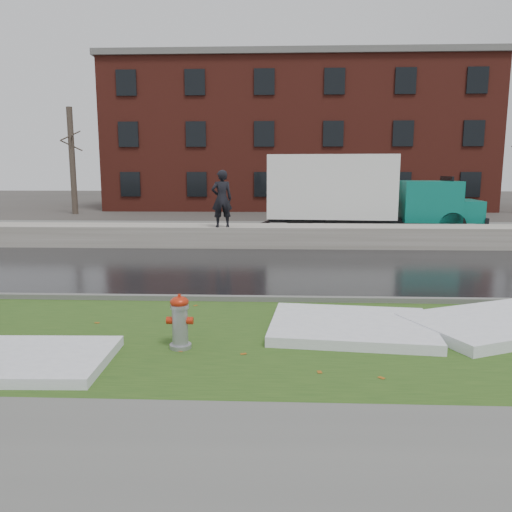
{
  "coord_description": "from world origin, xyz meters",
  "views": [
    {
      "loc": [
        0.64,
        -8.79,
        2.63
      ],
      "look_at": [
        0.24,
        0.79,
        1.0
      ],
      "focal_mm": 35.0,
      "sensor_mm": 36.0,
      "label": 1
    }
  ],
  "objects": [
    {
      "name": "ground",
      "position": [
        0.0,
        0.0,
        0.0
      ],
      "size": [
        120.0,
        120.0,
        0.0
      ],
      "primitive_type": "plane",
      "color": "#47423D",
      "rests_on": "ground"
    },
    {
      "name": "verge",
      "position": [
        0.0,
        -1.25,
        0.02
      ],
      "size": [
        60.0,
        4.5,
        0.04
      ],
      "primitive_type": "cube",
      "color": "#264918",
      "rests_on": "ground"
    },
    {
      "name": "sidewalk",
      "position": [
        0.0,
        -5.0,
        0.03
      ],
      "size": [
        60.0,
        3.0,
        0.05
      ],
      "primitive_type": "cube",
      "color": "slate",
      "rests_on": "ground"
    },
    {
      "name": "road",
      "position": [
        0.0,
        4.5,
        0.01
      ],
      "size": [
        60.0,
        7.0,
        0.03
      ],
      "primitive_type": "cube",
      "color": "black",
      "rests_on": "ground"
    },
    {
      "name": "parking_lot",
      "position": [
        0.0,
        13.0,
        0.01
      ],
      "size": [
        60.0,
        9.0,
        0.03
      ],
      "primitive_type": "cube",
      "color": "slate",
      "rests_on": "ground"
    },
    {
      "name": "curb",
      "position": [
        0.0,
        1.0,
        0.07
      ],
      "size": [
        60.0,
        0.15,
        0.14
      ],
      "primitive_type": "cube",
      "color": "slate",
      "rests_on": "ground"
    },
    {
      "name": "snowbank",
      "position": [
        0.0,
        8.7,
        0.38
      ],
      "size": [
        60.0,
        1.6,
        0.75
      ],
      "primitive_type": "cube",
      "color": "#B6AFA6",
      "rests_on": "ground"
    },
    {
      "name": "brick_building",
      "position": [
        2.0,
        30.0,
        5.0
      ],
      "size": [
        26.0,
        12.0,
        10.0
      ],
      "primitive_type": "cube",
      "color": "maroon",
      "rests_on": "ground"
    },
    {
      "name": "bg_tree_left",
      "position": [
        -12.0,
        22.0,
        3.33
      ],
      "size": [
        1.4,
        1.62,
        6.5
      ],
      "color": "brown",
      "rests_on": "ground"
    },
    {
      "name": "bg_tree_center",
      "position": [
        -6.0,
        26.0,
        3.33
      ],
      "size": [
        1.4,
        1.62,
        6.5
      ],
      "color": "brown",
      "rests_on": "ground"
    },
    {
      "name": "fire_hydrant",
      "position": [
        -0.77,
        -1.77,
        0.48
      ],
      "size": [
        0.39,
        0.33,
        0.82
      ],
      "rotation": [
        0.0,
        0.0,
        -0.01
      ],
      "color": "#94969B",
      "rests_on": "verge"
    },
    {
      "name": "box_truck",
      "position": [
        3.95,
        12.25,
        1.75
      ],
      "size": [
        10.0,
        2.95,
        3.31
      ],
      "rotation": [
        0.0,
        0.0,
        -0.08
      ],
      "color": "black",
      "rests_on": "ground"
    },
    {
      "name": "worker",
      "position": [
        -1.22,
        8.1,
        1.72
      ],
      "size": [
        0.8,
        0.63,
        1.93
      ],
      "primitive_type": "imported",
      "rotation": [
        0.0,
        0.0,
        3.41
      ],
      "color": "black",
      "rests_on": "snowbank"
    },
    {
      "name": "snow_patch_near",
      "position": [
        1.88,
        -0.85,
        0.12
      ],
      "size": [
        2.8,
        2.26,
        0.16
      ],
      "primitive_type": "cube",
      "rotation": [
        0.0,
        0.0,
        -0.11
      ],
      "color": "white",
      "rests_on": "verge"
    },
    {
      "name": "snow_patch_far",
      "position": [
        -2.74,
        -2.5,
        0.11
      ],
      "size": [
        2.25,
        1.67,
        0.14
      ],
      "primitive_type": "cube",
      "rotation": [
        0.0,
        0.0,
        0.03
      ],
      "color": "white",
      "rests_on": "verge"
    },
    {
      "name": "snow_patch_side",
      "position": [
        4.32,
        -0.66,
        0.13
      ],
      "size": [
        3.29,
        2.78,
        0.18
      ],
      "primitive_type": "cube",
      "rotation": [
        0.0,
        0.0,
        0.42
      ],
      "color": "white",
      "rests_on": "verge"
    }
  ]
}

